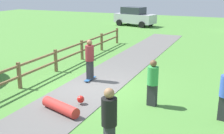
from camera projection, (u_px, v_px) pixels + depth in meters
ground_plane at (91, 87)px, 11.78m from camera, size 60.00×60.00×0.00m
asphalt_path at (91, 87)px, 11.77m from camera, size 2.40×28.00×0.02m
wooden_fence at (39, 65)px, 12.59m from camera, size 0.12×18.12×1.10m
skater_riding at (90, 58)px, 12.28m from camera, size 0.38×0.80×1.81m
skater_fallen at (62, 106)px, 9.42m from camera, size 1.58×1.39×0.36m
bystander_black at (109, 119)px, 6.79m from camera, size 0.54×0.54×1.77m
bystander_green at (153, 81)px, 9.75m from camera, size 0.41×0.41×1.65m
parked_car_silver at (135, 16)px, 29.27m from camera, size 4.47×2.67×1.92m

